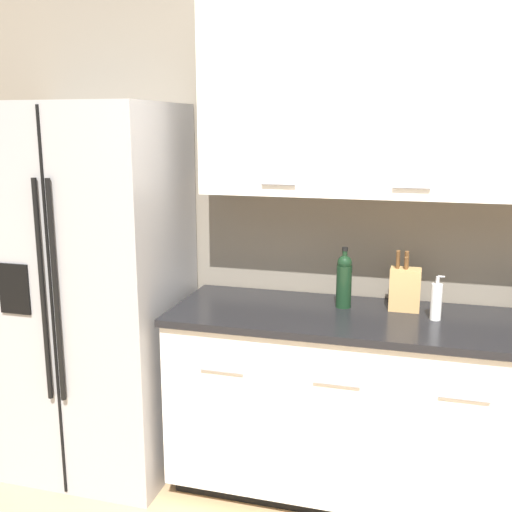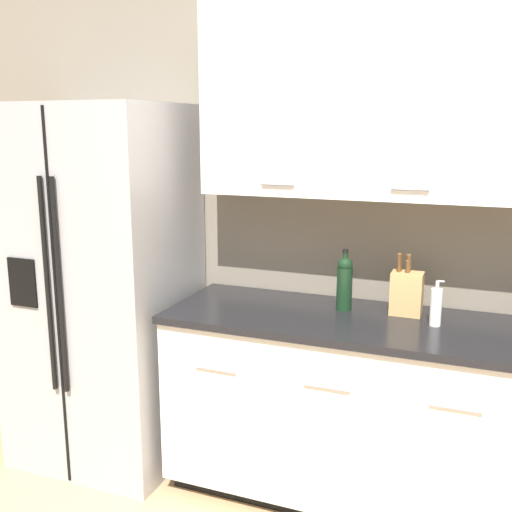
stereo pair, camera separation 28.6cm
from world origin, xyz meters
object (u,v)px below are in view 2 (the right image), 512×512
at_px(knife_block, 407,292).
at_px(wine_bottle, 345,282).
at_px(refrigerator, 102,287).
at_px(soap_dispenser, 436,307).

distance_m(knife_block, wine_bottle, 0.29).
distance_m(refrigerator, knife_block, 1.57).
height_order(refrigerator, knife_block, refrigerator).
xyz_separation_m(wine_bottle, soap_dispenser, (0.43, -0.08, -0.05)).
bearing_deg(knife_block, wine_bottle, -172.94).
xyz_separation_m(refrigerator, knife_block, (1.56, 0.18, 0.08)).
bearing_deg(knife_block, refrigerator, -173.30).
bearing_deg(wine_bottle, knife_block, 7.06).
height_order(refrigerator, wine_bottle, refrigerator).
relative_size(wine_bottle, soap_dispenser, 1.44).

